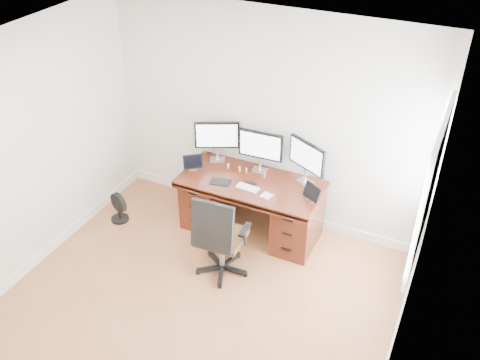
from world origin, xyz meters
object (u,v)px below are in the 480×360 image
at_px(desk, 252,204).
at_px(floor_fan, 118,208).
at_px(office_chair, 220,249).
at_px(keyboard, 248,188).
at_px(monitor_center, 260,147).

height_order(desk, floor_fan, desk).
bearing_deg(desk, office_chair, -89.81).
distance_m(office_chair, floor_fan, 1.66).
bearing_deg(office_chair, floor_fan, 165.73).
xyz_separation_m(office_chair, keyboard, (0.02, 0.68, 0.41)).
xyz_separation_m(floor_fan, monitor_center, (1.62, 0.77, 0.90)).
height_order(office_chair, keyboard, office_chair).
bearing_deg(office_chair, monitor_center, 87.14).
distance_m(floor_fan, keyboard, 1.78).
height_order(monitor_center, keyboard, monitor_center).
distance_m(desk, office_chair, 0.86).
xyz_separation_m(floor_fan, keyboard, (1.64, 0.36, 0.57)).
height_order(desk, office_chair, office_chair).
relative_size(office_chair, monitor_center, 1.94).
relative_size(desk, monitor_center, 3.09).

